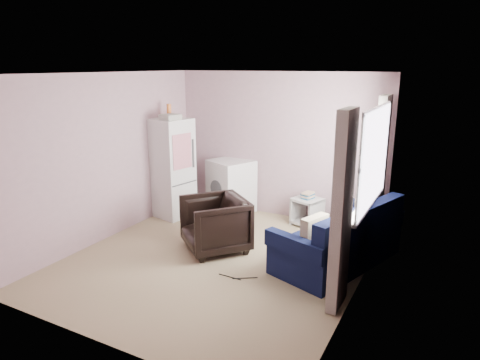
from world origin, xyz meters
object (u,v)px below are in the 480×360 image
object	(u,v)px
washing_machine	(231,185)
side_table	(307,210)
armchair	(215,222)
sofa	(341,242)
fridge	(172,167)

from	to	relation	value
washing_machine	side_table	bearing A→B (deg)	21.41
armchair	sofa	distance (m)	1.77
armchair	washing_machine	xyz separation A→B (m)	(-0.62, 1.61, 0.06)
washing_machine	side_table	xyz separation A→B (m)	(1.47, -0.04, -0.23)
armchair	side_table	size ratio (longest dim) A/B	1.50
washing_machine	armchair	bearing A→B (deg)	-45.83
washing_machine	side_table	size ratio (longest dim) A/B	1.65
armchair	sofa	xyz separation A→B (m)	(1.72, 0.39, -0.12)
fridge	side_table	distance (m)	2.43
armchair	side_table	world-z (taller)	armchair
armchair	washing_machine	distance (m)	1.73
fridge	side_table	world-z (taller)	fridge
side_table	washing_machine	bearing A→B (deg)	178.38
fridge	washing_machine	xyz separation A→B (m)	(0.79, 0.68, -0.38)
armchair	washing_machine	bearing A→B (deg)	151.42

